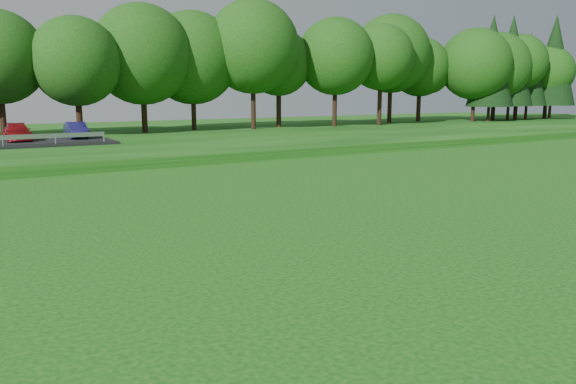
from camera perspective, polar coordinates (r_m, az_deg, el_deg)
berm at (r=50.42m, az=-4.98°, el=5.69°), size 130.00×30.00×0.60m
walking_path at (r=38.46m, az=4.35°, el=3.88°), size 130.00×1.60×0.04m
treeline at (r=54.03m, az=-7.05°, el=14.23°), size 104.00×7.00×15.00m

